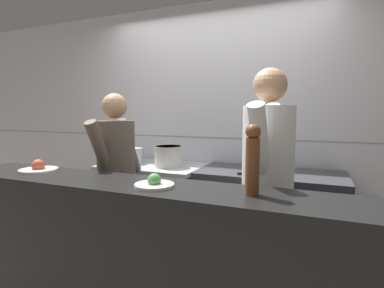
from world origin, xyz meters
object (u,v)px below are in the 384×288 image
at_px(stock_pot, 130,155).
at_px(plated_dish_appetiser, 154,183).
at_px(sauce_pot, 168,156).
at_px(chef_sous, 267,180).
at_px(chef_head_cook, 116,176).
at_px(oven_range, 154,204).
at_px(chefs_knife, 253,174).
at_px(plated_dish_main, 38,168).
at_px(pepper_mill, 253,158).

distance_m(stock_pot, plated_dish_appetiser, 1.56).
bearing_deg(sauce_pot, chef_sous, -29.52).
distance_m(stock_pot, chef_sous, 1.69).
relative_size(chef_head_cook, chef_sous, 0.92).
bearing_deg(stock_pot, chef_head_cook, -65.06).
relative_size(oven_range, chefs_knife, 3.44).
distance_m(plated_dish_main, pepper_mill, 1.61).
xyz_separation_m(chefs_knife, chef_sous, (0.20, -0.50, 0.07)).
relative_size(sauce_pot, chefs_knife, 0.93).
relative_size(plated_dish_main, chef_head_cook, 0.17).
bearing_deg(chef_sous, sauce_pot, 156.04).
bearing_deg(chef_sous, plated_dish_main, -157.25).
relative_size(plated_dish_main, chef_sous, 0.16).
bearing_deg(sauce_pot, plated_dish_main, -114.93).
bearing_deg(plated_dish_appetiser, chef_sous, 44.79).
xyz_separation_m(oven_range, chefs_knife, (1.09, -0.17, 0.46)).
xyz_separation_m(sauce_pot, chefs_knife, (0.88, -0.11, -0.09)).
bearing_deg(sauce_pot, chef_head_cook, -107.84).
distance_m(oven_range, chefs_knife, 1.20).
height_order(pepper_mill, chef_head_cook, chef_head_cook).
bearing_deg(chef_sous, oven_range, 158.11).
relative_size(plated_dish_appetiser, chef_head_cook, 0.15).
distance_m(oven_range, stock_pot, 0.59).
bearing_deg(chef_sous, plated_dish_appetiser, -129.65).
height_order(plated_dish_main, chef_sous, chef_sous).
distance_m(stock_pot, pepper_mill, 1.96).
distance_m(plated_dish_appetiser, chef_sous, 0.81).
distance_m(sauce_pot, chefs_knife, 0.90).
height_order(stock_pot, chefs_knife, stock_pot).
distance_m(oven_range, chef_head_cook, 0.80).
bearing_deg(chefs_knife, chef_head_cook, -155.48).
height_order(sauce_pot, chef_sous, chef_sous).
bearing_deg(plated_dish_appetiser, chefs_knife, 70.85).
xyz_separation_m(chef_head_cook, chef_sous, (1.28, -0.01, 0.08)).
height_order(sauce_pot, chef_head_cook, chef_head_cook).
xyz_separation_m(oven_range, plated_dish_main, (-0.31, -1.17, 0.58)).
bearing_deg(plated_dish_main, chefs_knife, 35.49).
distance_m(plated_dish_main, chef_head_cook, 0.61).
relative_size(stock_pot, chef_sous, 0.17).
bearing_deg(chefs_knife, plated_dish_main, -144.51).
bearing_deg(stock_pot, plated_dish_main, -91.63).
bearing_deg(plated_dish_appetiser, pepper_mill, 4.14).
bearing_deg(pepper_mill, chef_head_cook, 157.15).
bearing_deg(chefs_knife, stock_pot, 174.57).
xyz_separation_m(stock_pot, chef_sous, (1.57, -0.63, -0.01)).
height_order(chefs_knife, chef_sous, chef_sous).
bearing_deg(chef_head_cook, pepper_mill, -22.51).
bearing_deg(sauce_pot, plated_dish_appetiser, -66.55).
relative_size(stock_pot, chef_head_cook, 0.18).
height_order(plated_dish_main, pepper_mill, pepper_mill).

